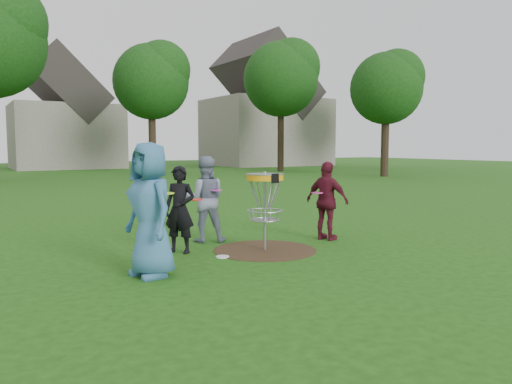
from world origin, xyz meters
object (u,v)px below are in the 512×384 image
player_black (180,210)px  player_grey (205,199)px  player_blue (150,210)px  player_maroon (327,201)px  disc_golf_basket (265,192)px

player_black → player_grey: bearing=88.2°
player_blue → player_grey: size_ratio=1.15×
player_grey → player_maroon: player_grey is taller
player_black → player_maroon: bearing=40.0°
player_grey → disc_golf_basket: player_grey is taller
player_black → player_grey: size_ratio=0.91×
player_blue → player_grey: player_blue is taller
player_maroon → disc_golf_basket: (-1.54, -0.20, 0.26)m
player_grey → player_blue: bearing=70.9°
player_black → player_grey: (0.79, 0.68, 0.07)m
player_black → player_maroon: player_maroon is taller
disc_golf_basket → player_blue: bearing=-164.1°
player_maroon → player_blue: bearing=81.5°
player_blue → disc_golf_basket: bearing=94.3°
player_blue → player_black: player_blue is taller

